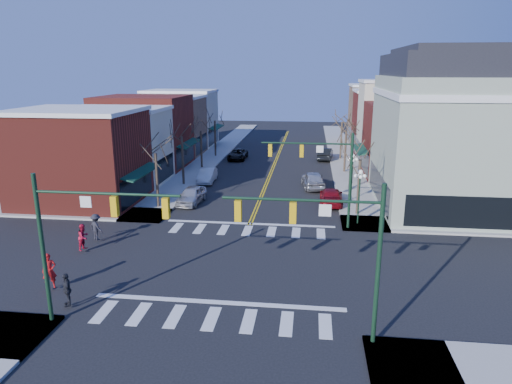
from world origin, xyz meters
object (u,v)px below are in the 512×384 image
(car_left_near, at_px, (192,195))
(pedestrian_dark_b, at_px, (96,227))
(pedestrian_red_a, at_px, (49,271))
(pedestrian_dark_a, at_px, (67,289))
(lamppost_corner, at_px, (360,188))
(car_left_far, at_px, (238,154))
(pedestrian_red_b, at_px, (84,237))
(victorian_corner, at_px, (456,130))
(car_right_near, at_px, (331,196))
(car_left_mid, at_px, (207,175))
(lamppost_midblock, at_px, (352,169))
(car_right_mid, at_px, (313,180))
(car_right_far, at_px, (325,154))

(car_left_near, xyz_separation_m, pedestrian_dark_b, (-4.11, -9.88, 0.32))
(car_left_near, height_order, pedestrian_red_a, pedestrian_red_a)
(pedestrian_dark_a, xyz_separation_m, pedestrian_dark_b, (-2.70, 8.80, 0.06))
(lamppost_corner, relative_size, pedestrian_dark_b, 2.35)
(car_left_far, bearing_deg, pedestrian_red_b, -98.03)
(car_left_near, xyz_separation_m, pedestrian_red_b, (-4.11, -11.68, 0.27))
(victorian_corner, xyz_separation_m, car_right_near, (-10.10, -0.55, -5.96))
(lamppost_corner, xyz_separation_m, car_right_near, (-1.80, 5.45, -2.26))
(car_left_mid, distance_m, pedestrian_red_b, 19.99)
(pedestrian_red_a, xyz_separation_m, pedestrian_red_b, (-0.80, 5.35, -0.10))
(pedestrian_red_a, distance_m, pedestrian_dark_a, 2.52)
(pedestrian_red_a, height_order, pedestrian_dark_b, pedestrian_red_a)
(victorian_corner, distance_m, car_left_far, 29.36)
(car_left_mid, relative_size, pedestrian_red_a, 2.23)
(lamppost_midblock, bearing_deg, lamppost_corner, -90.00)
(car_right_near, relative_size, pedestrian_red_b, 2.76)
(lamppost_corner, distance_m, pedestrian_dark_a, 21.34)
(lamppost_midblock, relative_size, pedestrian_red_a, 2.22)
(pedestrian_red_b, bearing_deg, car_left_mid, -0.64)
(victorian_corner, bearing_deg, lamppost_midblock, 176.55)
(car_left_near, distance_m, car_right_mid, 12.68)
(lamppost_midblock, distance_m, car_right_far, 19.80)
(lamppost_midblock, height_order, car_left_near, lamppost_midblock)
(victorian_corner, distance_m, pedestrian_red_b, 30.28)
(lamppost_corner, xyz_separation_m, car_right_far, (-1.80, 26.10, -2.17))
(car_left_near, relative_size, pedestrian_dark_a, 2.58)
(lamppost_corner, bearing_deg, lamppost_midblock, 90.00)
(victorian_corner, bearing_deg, pedestrian_red_b, -152.94)
(car_left_mid, bearing_deg, car_right_far, 45.58)
(victorian_corner, bearing_deg, pedestrian_dark_a, -139.21)
(car_left_far, height_order, pedestrian_dark_b, pedestrian_dark_b)
(car_right_near, bearing_deg, pedestrian_dark_a, 56.80)
(lamppost_corner, bearing_deg, pedestrian_dark_a, -136.84)
(victorian_corner, bearing_deg, lamppost_corner, -144.14)
(car_right_far, relative_size, pedestrian_red_a, 2.45)
(car_left_near, height_order, pedestrian_dark_a, pedestrian_dark_a)
(lamppost_corner, relative_size, car_left_near, 0.97)
(victorian_corner, xyz_separation_m, car_left_mid, (-22.79, 6.11, -5.94))
(car_right_far, bearing_deg, car_left_far, 12.57)
(car_right_far, distance_m, pedestrian_dark_a, 42.88)
(pedestrian_dark_a, bearing_deg, pedestrian_red_b, 172.03)
(car_right_far, relative_size, pedestrian_dark_a, 2.78)
(car_left_mid, bearing_deg, lamppost_midblock, -23.37)
(victorian_corner, xyz_separation_m, lamppost_midblock, (-8.30, 0.50, -3.70))
(lamppost_corner, bearing_deg, car_left_near, 163.59)
(car_left_near, distance_m, pedestrian_red_a, 17.36)
(pedestrian_red_a, distance_m, pedestrian_red_b, 5.41)
(victorian_corner, distance_m, pedestrian_red_a, 32.37)
(car_left_far, height_order, car_right_far, car_right_far)
(car_right_far, relative_size, pedestrian_dark_b, 2.59)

